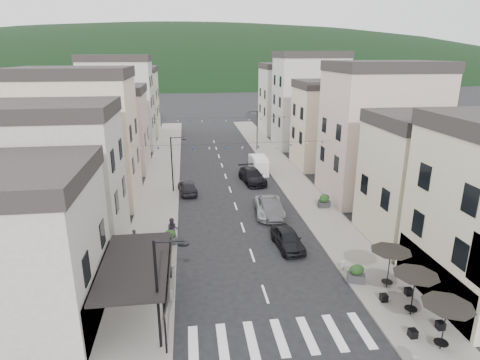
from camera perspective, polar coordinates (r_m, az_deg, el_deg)
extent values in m
cube|color=slate|center=(49.20, -10.90, 0.59)|extent=(4.00, 76.00, 0.12)
cube|color=slate|center=(50.51, 6.32, 1.25)|extent=(4.00, 76.00, 0.12)
ellipsoid|color=black|center=(315.37, -7.00, 14.89)|extent=(640.00, 360.00, 70.00)
cube|color=black|center=(23.05, -14.75, -11.48)|extent=(3.60, 7.50, 0.15)
cube|color=black|center=(23.12, -10.12, -12.47)|extent=(0.34, 7.50, 0.99)
cylinder|color=black|center=(20.82, -10.61, -19.92)|extent=(0.10, 0.10, 3.20)
cylinder|color=black|center=(26.71, -9.93, -10.78)|extent=(0.10, 0.10, 3.20)
cube|color=#A9A49B|center=(32.09, -25.63, -0.81)|extent=(10.00, 7.00, 10.00)
cube|color=#262323|center=(30.96, -26.97, 8.90)|extent=(10.20, 7.14, 1.00)
cube|color=beige|center=(41.14, -21.75, 4.87)|extent=(10.00, 8.00, 12.00)
cube|color=#262323|center=(40.36, -22.82, 13.89)|extent=(10.20, 8.16, 1.00)
cube|color=#C1A99C|center=(52.87, -18.62, 6.41)|extent=(10.00, 8.00, 9.50)
cube|color=#262323|center=(52.19, -19.18, 12.06)|extent=(10.20, 8.16, 1.00)
cube|color=#B4B4AF|center=(64.30, -16.85, 10.00)|extent=(10.00, 7.00, 13.00)
cube|color=#262323|center=(63.84, -17.42, 16.22)|extent=(10.20, 7.14, 1.00)
cube|color=beige|center=(76.20, -15.43, 10.44)|extent=(10.00, 9.00, 11.00)
cube|color=#262323|center=(75.75, -15.80, 14.93)|extent=(10.20, 9.18, 1.00)
cube|color=beige|center=(34.35, 26.15, -0.63)|extent=(10.00, 7.00, 9.00)
cube|color=#262323|center=(33.28, 27.31, 7.58)|extent=(10.20, 7.14, 1.00)
cube|color=#C1A99C|center=(42.30, 19.17, 5.82)|extent=(10.00, 8.00, 12.50)
cube|color=#262323|center=(41.57, 20.13, 14.95)|extent=(10.20, 8.16, 1.00)
cube|color=beige|center=(53.32, 13.38, 7.21)|extent=(10.00, 7.00, 10.00)
cube|color=#262323|center=(52.66, 13.81, 13.10)|extent=(10.20, 7.14, 1.00)
cube|color=#B4B4AF|center=(64.30, 9.71, 10.71)|extent=(10.00, 8.00, 13.50)
cube|color=#262323|center=(63.87, 10.06, 17.18)|extent=(10.20, 8.16, 1.00)
cube|color=#A9A49B|center=(75.89, 7.00, 11.09)|extent=(10.00, 9.00, 11.50)
cube|color=#262323|center=(75.45, 7.18, 15.81)|extent=(10.20, 9.18, 1.00)
cylinder|color=black|center=(23.19, 26.96, -18.40)|extent=(0.06, 0.06, 2.30)
cone|color=black|center=(22.59, 27.36, -16.11)|extent=(2.50, 2.50, 0.55)
cylinder|color=black|center=(23.63, 26.69, -19.95)|extent=(0.70, 0.70, 0.04)
cylinder|color=black|center=(25.09, 23.35, -14.97)|extent=(0.06, 0.06, 2.30)
cone|color=black|center=(24.55, 23.66, -12.79)|extent=(2.50, 2.50, 0.55)
cylinder|color=black|center=(25.50, 23.13, -16.46)|extent=(0.70, 0.70, 0.04)
cylinder|color=black|center=(27.15, 20.35, -11.99)|extent=(0.06, 0.06, 2.30)
cone|color=black|center=(26.65, 20.61, -9.93)|extent=(2.50, 2.50, 0.55)
cylinder|color=black|center=(27.53, 20.18, -13.41)|extent=(0.70, 0.70, 0.04)
cylinder|color=black|center=(20.44, -11.65, -15.96)|extent=(0.14, 0.14, 6.00)
cylinder|color=black|center=(18.96, -10.06, -8.58)|extent=(1.40, 0.10, 0.10)
cylinder|color=black|center=(19.00, -8.05, -8.92)|extent=(0.56, 0.56, 0.08)
cylinder|color=black|center=(42.56, -9.65, 2.11)|extent=(0.14, 0.14, 6.00)
cylinder|color=black|center=(41.86, -8.89, 5.98)|extent=(1.40, 0.10, 0.10)
cylinder|color=black|center=(41.88, -7.99, 5.82)|extent=(0.56, 0.56, 0.08)
cylinder|color=black|center=(60.98, 2.46, 7.01)|extent=(0.14, 0.14, 6.00)
cylinder|color=black|center=(60.40, 1.83, 9.71)|extent=(1.40, 0.10, 0.10)
cylinder|color=black|center=(60.32, 1.21, 9.56)|extent=(0.56, 0.56, 0.08)
cylinder|color=gray|center=(25.16, -9.75, -15.84)|extent=(0.26, 0.26, 0.60)
cylinder|color=gray|center=(27.72, -9.56, -12.43)|extent=(0.26, 0.26, 0.60)
cylinder|color=gray|center=(28.64, 14.32, -11.71)|extent=(0.26, 0.26, 0.60)
cylinder|color=black|center=(38.17, -0.84, 5.22)|extent=(19.00, 0.02, 0.02)
cone|color=beige|center=(38.21, -13.96, 4.43)|extent=(0.28, 0.28, 0.24)
cone|color=navy|center=(38.08, -11.58, 4.41)|extent=(0.28, 0.28, 0.24)
cone|color=beige|center=(38.01, -9.18, 4.40)|extent=(0.28, 0.28, 0.24)
cone|color=navy|center=(38.01, -6.79, 4.40)|extent=(0.28, 0.28, 0.24)
cone|color=beige|center=(38.07, -4.40, 4.42)|extent=(0.28, 0.28, 0.24)
cone|color=navy|center=(38.19, -2.02, 4.47)|extent=(0.28, 0.28, 0.24)
cone|color=beige|center=(38.37, 0.34, 4.54)|extent=(0.28, 0.28, 0.24)
cone|color=navy|center=(38.61, 2.68, 4.64)|extent=(0.28, 0.28, 0.24)
cone|color=beige|center=(38.91, 4.98, 4.77)|extent=(0.28, 0.28, 0.24)
cone|color=navy|center=(39.26, 7.25, 4.90)|extent=(0.28, 0.28, 0.24)
cone|color=beige|center=(39.68, 9.48, 5.05)|extent=(0.28, 0.28, 0.24)
cone|color=navy|center=(40.14, 11.66, 5.21)|extent=(0.28, 0.28, 0.24)
cylinder|color=black|center=(53.83, -2.87, 8.83)|extent=(19.00, 0.02, 0.02)
cone|color=beige|center=(53.86, -12.23, 8.27)|extent=(0.28, 0.28, 0.24)
cone|color=navy|center=(53.77, -10.53, 8.26)|extent=(0.28, 0.28, 0.24)
cone|color=beige|center=(53.72, -8.82, 8.25)|extent=(0.28, 0.28, 0.24)
cone|color=navy|center=(53.72, -7.12, 8.25)|extent=(0.28, 0.28, 0.24)
cone|color=beige|center=(53.76, -5.41, 8.27)|extent=(0.28, 0.28, 0.24)
cone|color=navy|center=(53.85, -3.71, 8.30)|extent=(0.28, 0.28, 0.24)
cone|color=beige|center=(53.97, -2.01, 8.34)|extent=(0.28, 0.28, 0.24)
cone|color=navy|center=(54.14, -0.33, 8.41)|extent=(0.28, 0.28, 0.24)
cone|color=beige|center=(54.36, 1.35, 8.49)|extent=(0.28, 0.28, 0.24)
cone|color=navy|center=(54.61, 3.01, 8.58)|extent=(0.28, 0.28, 0.24)
cone|color=beige|center=(54.91, 4.65, 8.68)|extent=(0.28, 0.28, 0.24)
cone|color=navy|center=(55.25, 6.28, 8.78)|extent=(0.28, 0.28, 0.24)
imported|color=black|center=(30.92, 6.80, -8.28)|extent=(2.12, 4.52, 1.50)
imported|color=#323234|center=(36.41, 4.33, -4.07)|extent=(1.73, 4.70, 1.54)
imported|color=#94969C|center=(36.81, 4.19, -3.85)|extent=(3.00, 5.60, 1.50)
imported|color=black|center=(45.79, 1.76, 0.59)|extent=(2.95, 5.71, 1.58)
imported|color=black|center=(42.54, -7.48, -0.99)|extent=(2.29, 4.46, 1.45)
cube|color=silver|center=(49.68, 2.63, 2.12)|extent=(1.81, 4.51, 1.87)
cube|color=silver|center=(48.89, 2.77, 3.05)|extent=(1.76, 3.01, 0.47)
cylinder|color=black|center=(48.13, 2.11, 0.86)|extent=(0.24, 0.66, 0.66)
cylinder|color=black|center=(48.40, 3.86, 0.93)|extent=(0.24, 0.66, 0.66)
cylinder|color=black|center=(51.32, 1.46, 1.93)|extent=(0.24, 0.66, 0.66)
cylinder|color=black|center=(51.58, 3.10, 1.99)|extent=(0.24, 0.66, 0.66)
imported|color=black|center=(31.23, -14.72, -8.19)|extent=(0.64, 0.50, 1.56)
imported|color=#27212C|center=(31.83, -9.55, -6.98)|extent=(0.93, 0.72, 1.90)
cube|color=#2B2B2D|center=(30.22, -14.02, -10.15)|extent=(1.09, 0.70, 0.51)
ellipsoid|color=black|center=(29.96, -14.10, -9.20)|extent=(0.90, 0.57, 0.66)
cube|color=#2B2C2E|center=(31.67, -9.88, -8.52)|extent=(1.10, 0.69, 0.52)
ellipsoid|color=black|center=(31.43, -9.93, -7.58)|extent=(0.91, 0.58, 0.66)
cube|color=#303032|center=(27.50, 16.15, -13.25)|extent=(1.24, 0.93, 0.55)
ellipsoid|color=black|center=(27.21, 16.26, -12.15)|extent=(0.97, 0.62, 0.70)
cube|color=#2D2D30|center=(39.42, 11.90, -3.27)|extent=(1.11, 0.63, 0.54)
ellipsoid|color=black|center=(39.21, 11.95, -2.46)|extent=(0.96, 0.61, 0.70)
cube|color=#2A292C|center=(39.08, 11.78, -3.48)|extent=(1.02, 0.57, 0.51)
ellipsoid|color=black|center=(38.89, 11.83, -2.71)|extent=(0.89, 0.57, 0.65)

